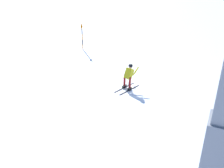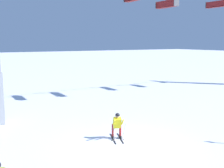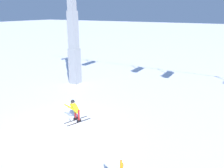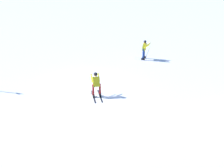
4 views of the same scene
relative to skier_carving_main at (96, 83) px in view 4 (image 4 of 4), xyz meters
The scene contains 3 objects.
ground_plane 1.29m from the skier_carving_main, 85.53° to the right, with size 260.00×260.00×0.00m, color white.
skier_carving_main is the anchor object (origin of this frame).
skier_distant_uphill 7.53m from the skier_carving_main, 151.93° to the right, with size 1.44×1.56×1.68m.
Camera 4 is at (7.86, 15.17, 8.56)m, focal length 46.26 mm.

